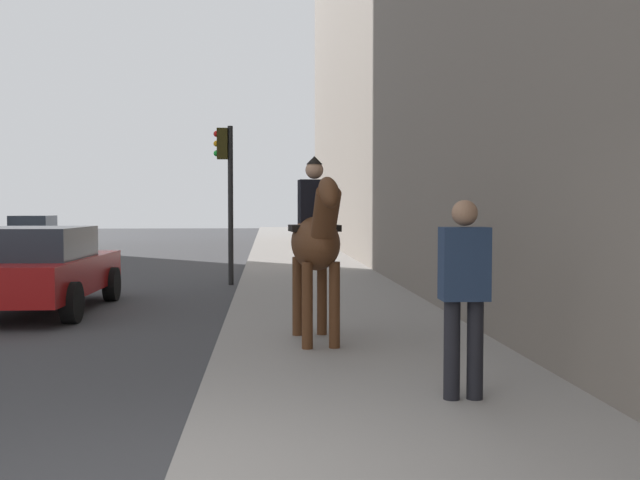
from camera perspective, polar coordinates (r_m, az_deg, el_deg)
mounted_horse_near at (r=8.62m, az=-0.32°, el=0.03°), size 2.15×0.69×2.27m
pedestrian_greeting at (r=6.18m, az=11.43°, el=-3.56°), size 0.27×0.41×1.70m
car_near_lane at (r=34.18m, az=-22.01°, el=0.65°), size 4.64×2.21×1.44m
car_mid_lane at (r=12.93m, az=-21.71°, el=-2.08°), size 4.30×2.12×1.44m
traffic_light_near_curb at (r=16.42m, az=-7.48°, el=4.91°), size 0.20×0.44×3.62m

